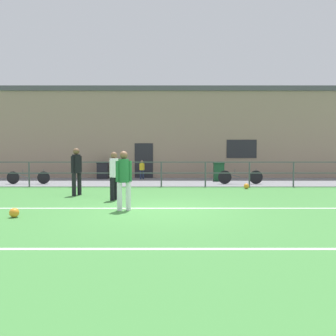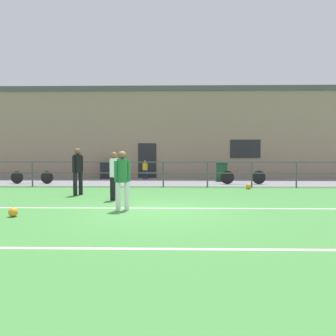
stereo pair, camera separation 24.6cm
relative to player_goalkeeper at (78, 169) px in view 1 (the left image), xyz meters
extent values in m
cube|color=#42843D|center=(3.04, -3.09, -1.00)|extent=(60.00, 44.00, 0.04)
cube|color=white|center=(3.04, -2.79, -0.98)|extent=(36.00, 0.11, 0.00)
cube|color=white|center=(3.04, -6.75, -0.98)|extent=(36.00, 0.11, 0.00)
cube|color=slate|center=(3.04, 5.41, -0.97)|extent=(48.00, 5.00, 0.02)
cylinder|color=#474C51|center=(-2.96, 2.91, -0.41)|extent=(0.07, 0.07, 1.15)
cylinder|color=#474C51|center=(-0.96, 2.91, -0.41)|extent=(0.07, 0.07, 1.15)
cylinder|color=#474C51|center=(1.04, 2.91, -0.41)|extent=(0.07, 0.07, 1.15)
cylinder|color=#474C51|center=(3.04, 2.91, -0.41)|extent=(0.07, 0.07, 1.15)
cylinder|color=#474C51|center=(5.04, 2.91, -0.41)|extent=(0.07, 0.07, 1.15)
cylinder|color=#474C51|center=(7.04, 2.91, -0.41)|extent=(0.07, 0.07, 1.15)
cylinder|color=#474C51|center=(9.04, 2.91, -0.41)|extent=(0.07, 0.07, 1.15)
cube|color=#474C51|center=(3.04, 2.91, 0.15)|extent=(36.00, 0.04, 0.04)
cube|color=#474C51|center=(3.04, 2.91, -0.35)|extent=(36.00, 0.04, 0.04)
cube|color=gray|center=(3.04, 9.11, 1.63)|extent=(28.00, 2.40, 5.23)
cube|color=#232328|center=(1.89, 7.90, 0.07)|extent=(1.10, 0.04, 2.10)
cube|color=#232328|center=(7.78, 7.90, 0.78)|extent=(1.80, 0.04, 1.10)
cube|color=#4C4C51|center=(3.04, 9.11, 4.40)|extent=(28.00, 2.56, 0.30)
cylinder|color=black|center=(0.07, 0.11, -0.57)|extent=(0.15, 0.15, 0.82)
cylinder|color=black|center=(-0.07, -0.11, -0.57)|extent=(0.15, 0.15, 0.82)
cylinder|color=black|center=(0.00, 0.00, 0.18)|extent=(0.30, 0.30, 0.68)
sphere|color=brown|center=(0.00, 0.00, 0.63)|extent=(0.23, 0.23, 0.23)
cylinder|color=black|center=(0.10, 0.15, 0.16)|extent=(0.11, 0.11, 0.61)
cylinder|color=black|center=(-0.10, -0.15, 0.16)|extent=(0.11, 0.11, 0.61)
cylinder|color=white|center=(2.03, -3.16, -0.60)|extent=(0.14, 0.14, 0.77)
cylinder|color=white|center=(2.26, -3.08, -0.60)|extent=(0.14, 0.14, 0.77)
cylinder|color=#237038|center=(2.15, -3.12, 0.10)|extent=(0.28, 0.28, 0.64)
sphere|color=brown|center=(2.15, -3.12, 0.53)|extent=(0.22, 0.22, 0.22)
cylinder|color=#237038|center=(1.98, -3.17, 0.09)|extent=(0.10, 0.10, 0.57)
cylinder|color=#237038|center=(2.31, -3.07, 0.09)|extent=(0.10, 0.10, 0.57)
cylinder|color=black|center=(1.52, -1.30, -0.60)|extent=(0.14, 0.14, 0.76)
cylinder|color=black|center=(1.62, -1.09, -0.60)|extent=(0.14, 0.14, 0.76)
cylinder|color=white|center=(1.57, -1.20, 0.09)|extent=(0.28, 0.28, 0.63)
sphere|color=brown|center=(1.57, -1.20, 0.51)|extent=(0.21, 0.21, 0.21)
cylinder|color=white|center=(1.50, -1.35, 0.07)|extent=(0.10, 0.10, 0.56)
cylinder|color=white|center=(1.64, -1.05, 0.07)|extent=(0.10, 0.10, 0.56)
sphere|color=orange|center=(-0.41, -4.10, -0.87)|extent=(0.23, 0.23, 0.23)
sphere|color=orange|center=(6.73, 2.14, -0.87)|extent=(0.23, 0.23, 0.23)
cylinder|color=#232D4C|center=(1.93, 6.98, -0.71)|extent=(0.09, 0.09, 0.51)
cylinder|color=#232D4C|center=(1.78, 6.93, -0.71)|extent=(0.09, 0.09, 0.51)
cylinder|color=gold|center=(1.85, 6.95, -0.24)|extent=(0.19, 0.19, 0.42)
sphere|color=#A37556|center=(1.85, 6.95, 0.05)|extent=(0.15, 0.15, 0.15)
cylinder|color=gold|center=(1.96, 6.99, -0.25)|extent=(0.07, 0.07, 0.38)
cylinder|color=gold|center=(1.74, 6.91, -0.25)|extent=(0.07, 0.07, 0.38)
cylinder|color=black|center=(6.13, 4.11, -0.63)|extent=(0.66, 0.04, 0.66)
cylinder|color=black|center=(7.66, 4.11, -0.63)|extent=(0.66, 0.04, 0.66)
cube|color=#4C5156|center=(6.89, 4.11, -0.42)|extent=(1.19, 0.04, 0.04)
cube|color=#4C5156|center=(6.51, 4.11, -0.53)|extent=(0.74, 0.03, 0.24)
cylinder|color=#4C5156|center=(6.63, 4.11, -0.32)|extent=(0.03, 0.03, 0.20)
cylinder|color=#4C5156|center=(7.66, 4.11, -0.35)|extent=(0.03, 0.03, 0.28)
cylinder|color=black|center=(-4.25, 4.11, -0.66)|extent=(0.61, 0.04, 0.61)
cylinder|color=black|center=(-2.75, 4.11, -0.66)|extent=(0.61, 0.04, 0.61)
cube|color=#4C5156|center=(-3.50, 4.11, -0.46)|extent=(1.17, 0.04, 0.04)
cube|color=#4C5156|center=(-3.87, 4.11, -0.56)|extent=(0.73, 0.03, 0.22)
cylinder|color=#4C5156|center=(-3.76, 4.11, -0.36)|extent=(0.03, 0.03, 0.20)
cylinder|color=#4C5156|center=(-2.75, 4.11, -0.39)|extent=(0.03, 0.03, 0.28)
cube|color=#194C28|center=(6.09, 5.77, -0.51)|extent=(0.53, 0.44, 0.91)
cube|color=#143D20|center=(6.09, 5.77, -0.01)|extent=(0.56, 0.47, 0.08)
cube|color=black|center=(-0.45, 7.25, -0.51)|extent=(0.62, 0.52, 0.90)
cube|color=black|center=(-0.45, 7.25, -0.02)|extent=(0.66, 0.56, 0.08)
camera|label=1|loc=(3.35, -12.17, 0.62)|focal=35.69mm
camera|label=2|loc=(3.59, -12.17, 0.62)|focal=35.69mm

